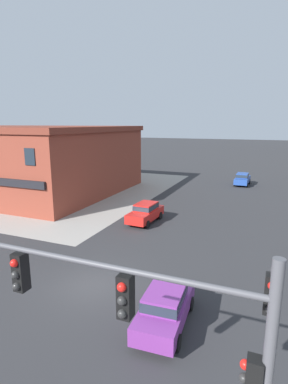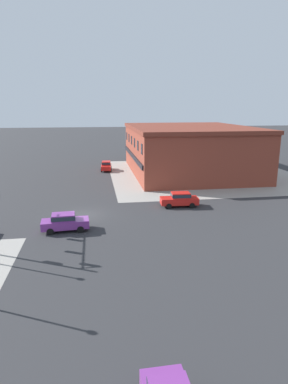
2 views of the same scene
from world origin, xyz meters
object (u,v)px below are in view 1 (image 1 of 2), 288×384
(car_cross_eastbound, at_px, (242,179))
(car_cross_westbound, at_px, (165,305))
(car_main_southbound_near, at_px, (146,212))
(traffic_signal_main, at_px, (191,355))

(car_cross_eastbound, bearing_deg, car_cross_westbound, -90.37)
(car_main_southbound_near, relative_size, car_cross_westbound, 1.00)
(car_cross_eastbound, bearing_deg, car_main_southbound_near, -107.21)
(car_cross_eastbound, xyz_separation_m, car_cross_westbound, (-0.22, -33.23, 0.00))
(traffic_signal_main, height_order, car_cross_westbound, traffic_signal_main)
(car_main_southbound_near, distance_m, car_cross_westbound, 14.15)
(car_main_southbound_near, height_order, car_cross_eastbound, same)
(car_cross_eastbound, relative_size, car_cross_westbound, 0.99)
(car_main_southbound_near, height_order, car_cross_westbound, same)
(traffic_signal_main, bearing_deg, car_main_southbound_near, 114.62)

